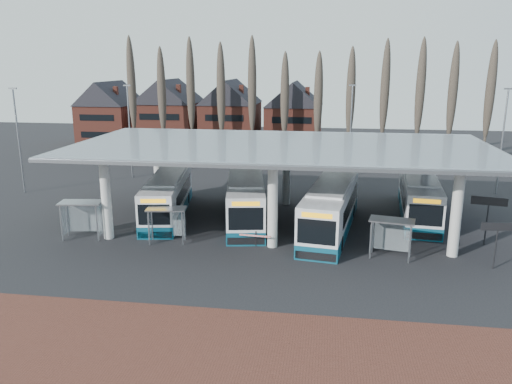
# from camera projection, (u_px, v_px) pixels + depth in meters

# --- Properties ---
(ground) EXTENTS (140.00, 140.00, 0.00)m
(ground) POSITION_uv_depth(u_px,v_px,m) (268.00, 260.00, 32.36)
(ground) COLOR black
(ground) RESTS_ON ground
(brick_strip) EXTENTS (70.00, 10.00, 0.03)m
(brick_strip) POSITION_uv_depth(u_px,v_px,m) (233.00, 368.00, 20.85)
(brick_strip) COLOR #522B21
(brick_strip) RESTS_ON ground
(station_canopy) EXTENTS (32.00, 16.00, 6.34)m
(station_canopy) POSITION_uv_depth(u_px,v_px,m) (281.00, 152.00, 38.60)
(station_canopy) COLOR silver
(station_canopy) RESTS_ON ground
(poplar_row) EXTENTS (45.10, 1.10, 14.50)m
(poplar_row) POSITION_uv_depth(u_px,v_px,m) (301.00, 93.00, 61.79)
(poplar_row) COLOR #473D33
(poplar_row) RESTS_ON ground
(townhouse_row) EXTENTS (36.80, 10.30, 12.25)m
(townhouse_row) POSITION_uv_depth(u_px,v_px,m) (200.00, 108.00, 75.24)
(townhouse_row) COLOR brown
(townhouse_row) RESTS_ON ground
(lamp_post_a) EXTENTS (0.80, 0.16, 10.17)m
(lamp_post_a) POSITION_uv_depth(u_px,v_px,m) (130.00, 130.00, 54.62)
(lamp_post_a) COLOR slate
(lamp_post_a) RESTS_ON ground
(lamp_post_b) EXTENTS (0.80, 0.16, 10.17)m
(lamp_post_b) POSITION_uv_depth(u_px,v_px,m) (351.00, 129.00, 55.10)
(lamp_post_b) COLOR slate
(lamp_post_b) RESTS_ON ground
(lamp_post_c) EXTENTS (0.80, 0.16, 10.17)m
(lamp_post_c) POSITION_uv_depth(u_px,v_px,m) (502.00, 140.00, 47.39)
(lamp_post_c) COLOR slate
(lamp_post_c) RESTS_ON ground
(lamp_post_d) EXTENTS (0.80, 0.16, 10.17)m
(lamp_post_d) POSITION_uv_depth(u_px,v_px,m) (19.00, 139.00, 48.07)
(lamp_post_d) COLOR slate
(lamp_post_d) RESTS_ON ground
(bus_0) EXTENTS (4.50, 12.50, 3.40)m
(bus_0) POSITION_uv_depth(u_px,v_px,m) (168.00, 196.00, 41.68)
(bus_0) COLOR white
(bus_0) RESTS_ON ground
(bus_1) EXTENTS (4.88, 13.26, 3.61)m
(bus_1) POSITION_uv_depth(u_px,v_px,m) (246.00, 198.00, 40.71)
(bus_1) COLOR white
(bus_1) RESTS_ON ground
(bus_2) EXTENTS (4.64, 13.43, 3.66)m
(bus_2) POSITION_uv_depth(u_px,v_px,m) (331.00, 208.00, 37.77)
(bus_2) COLOR white
(bus_2) RESTS_ON ground
(bus_3) EXTENTS (3.80, 12.69, 3.47)m
(bus_3) POSITION_uv_depth(u_px,v_px,m) (419.00, 197.00, 41.35)
(bus_3) COLOR white
(bus_3) RESTS_ON ground
(shelter_0) EXTENTS (3.15, 1.89, 2.76)m
(shelter_0) POSITION_uv_depth(u_px,v_px,m) (82.00, 211.00, 36.04)
(shelter_0) COLOR gray
(shelter_0) RESTS_ON ground
(shelter_1) EXTENTS (2.89, 1.72, 2.54)m
(shelter_1) POSITION_uv_depth(u_px,v_px,m) (167.00, 217.00, 35.24)
(shelter_1) COLOR gray
(shelter_1) RESTS_ON ground
(shelter_2) EXTENTS (3.04, 1.94, 2.62)m
(shelter_2) POSITION_uv_depth(u_px,v_px,m) (392.00, 229.00, 32.40)
(shelter_2) COLOR gray
(shelter_2) RESTS_ON ground
(info_sign_0) EXTENTS (2.02, 0.28, 3.00)m
(info_sign_0) POSITION_uv_depth(u_px,v_px,m) (498.00, 230.00, 30.37)
(info_sign_0) COLOR black
(info_sign_0) RESTS_ON ground
(info_sign_1) EXTENTS (2.32, 0.59, 3.48)m
(info_sign_1) POSITION_uv_depth(u_px,v_px,m) (489.00, 205.00, 34.35)
(info_sign_1) COLOR black
(info_sign_1) RESTS_ON ground
(barrier) EXTENTS (2.18, 0.69, 1.09)m
(barrier) POSITION_uv_depth(u_px,v_px,m) (255.00, 236.00, 34.23)
(barrier) COLOR black
(barrier) RESTS_ON ground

